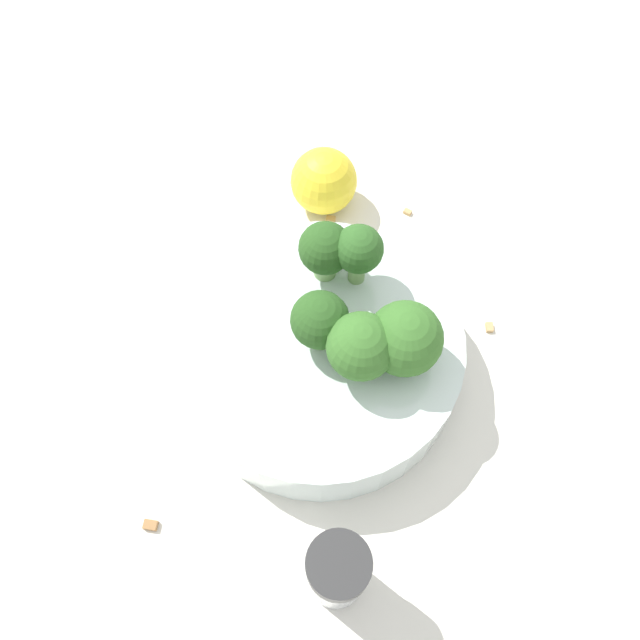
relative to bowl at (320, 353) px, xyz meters
The scene contains 13 objects.
ground_plane 0.02m from the bowl, ahead, with size 3.00×3.00×0.00m, color silver.
bowl is the anchor object (origin of this frame).
broccoli_floret_0 0.08m from the bowl, 62.18° to the right, with size 0.03×0.03×0.05m.
broccoli_floret_1 0.05m from the bowl, 43.47° to the right, with size 0.04×0.04×0.05m.
broccoli_floret_2 0.07m from the bowl, 38.05° to the right, with size 0.04×0.04×0.05m.
broccoli_floret_3 0.06m from the bowl, 162.81° to the right, with size 0.04×0.04×0.05m.
broccoli_floret_4 0.08m from the bowl, 138.97° to the right, with size 0.05×0.05×0.05m.
pepper_shaker 0.15m from the bowl, 149.61° to the left, with size 0.04×0.04×0.08m.
lemon_wedge 0.16m from the bowl, 35.40° to the right, with size 0.06×0.06×0.06m, color yellow.
almond_crumb_0 0.16m from the bowl, 61.72° to the right, with size 0.01×0.00×0.01m, color tan.
almond_crumb_1 0.16m from the bowl, 101.57° to the left, with size 0.01×0.01×0.01m, color olive.
almond_crumb_2 0.14m from the bowl, 110.29° to the right, with size 0.01×0.01×0.01m, color tan.
almond_crumb_3 0.14m from the bowl, 38.09° to the right, with size 0.01×0.01×0.01m, color tan.
Camera 1 is at (-0.16, 0.11, 0.43)m, focal length 35.00 mm.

